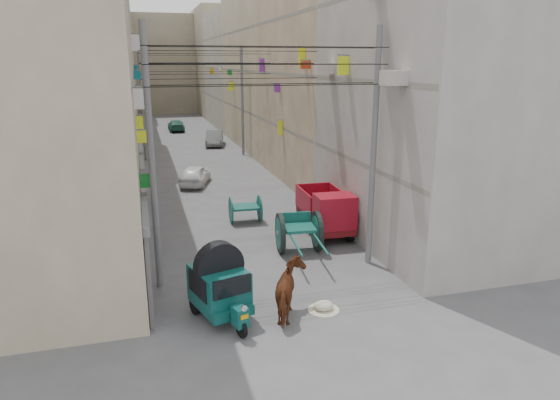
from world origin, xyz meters
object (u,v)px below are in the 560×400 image
object	(u,v)px
tonga_cart	(299,231)
feed_sack	(324,306)
distant_car_green	(176,126)
distant_car_grey	(215,138)
horse	(291,291)
distant_car_white	(195,175)
mini_truck	(328,214)
auto_rickshaw	(220,284)
second_cart	(245,208)

from	to	relation	value
tonga_cart	feed_sack	xyz separation A→B (m)	(-0.72, -4.58, -0.64)
feed_sack	distant_car_green	distance (m)	40.17
distant_car_green	feed_sack	bearing A→B (deg)	91.98
tonga_cart	distant_car_grey	xyz separation A→B (m)	(0.61, 25.38, -0.14)
horse	distant_car_white	bearing A→B (deg)	-68.35
feed_sack	distant_car_white	size ratio (longest dim) A/B	0.17
tonga_cart	mini_truck	xyz separation A→B (m)	(1.63, 1.29, 0.14)
horse	auto_rickshaw	bearing A→B (deg)	4.56
mini_truck	second_cart	size ratio (longest dim) A/B	2.53
distant_car_white	distant_car_grey	distance (m)	14.09
second_cart	distant_car_green	bearing A→B (deg)	93.29
feed_sack	mini_truck	bearing A→B (deg)	68.18
auto_rickshaw	distant_car_green	distance (m)	39.81
distant_car_white	distant_car_green	bearing A→B (deg)	-73.41
second_cart	distant_car_grey	xyz separation A→B (m)	(1.80, 21.37, 0.01)
auto_rickshaw	feed_sack	bearing A→B (deg)	-24.10
tonga_cart	horse	size ratio (longest dim) A/B	1.88
mini_truck	distant_car_white	bearing A→B (deg)	114.33
mini_truck	distant_car_grey	world-z (taller)	mini_truck
distant_car_white	tonga_cart	bearing A→B (deg)	120.68
distant_car_grey	mini_truck	bearing A→B (deg)	-77.02
second_cart	distant_car_white	size ratio (longest dim) A/B	0.41
auto_rickshaw	distant_car_grey	bearing A→B (deg)	65.33
distant_car_white	distant_car_green	xyz separation A→B (m)	(0.72, 23.92, -0.02)
mini_truck	distant_car_grey	bearing A→B (deg)	94.74
auto_rickshaw	second_cart	distance (m)	8.56
tonga_cart	distant_car_green	xyz separation A→B (m)	(-1.84, 35.57, -0.23)
tonga_cart	second_cart	xyz separation A→B (m)	(-1.20, 4.01, -0.15)
auto_rickshaw	tonga_cart	xyz separation A→B (m)	(3.62, 4.20, -0.21)
tonga_cart	distant_car_grey	bearing A→B (deg)	94.54
tonga_cart	mini_truck	bearing A→B (deg)	44.19
second_cart	feed_sack	size ratio (longest dim) A/B	2.45
auto_rickshaw	tonga_cart	size ratio (longest dim) A/B	0.72
horse	tonga_cart	bearing A→B (deg)	-91.54
distant_car_white	distant_car_green	distance (m)	23.93
auto_rickshaw	distant_car_green	xyz separation A→B (m)	(1.78, 39.76, -0.44)
mini_truck	feed_sack	size ratio (longest dim) A/B	6.19
auto_rickshaw	horse	world-z (taller)	auto_rickshaw
mini_truck	distant_car_green	world-z (taller)	mini_truck
feed_sack	distant_car_white	distance (m)	16.33
distant_car_green	distant_car_grey	bearing A→B (deg)	103.88
auto_rickshaw	distant_car_white	xyz separation A→B (m)	(1.06, 15.84, -0.41)
distant_car_green	mini_truck	bearing A→B (deg)	96.16
second_cart	tonga_cart	bearing A→B (deg)	-71.24
feed_sack	auto_rickshaw	bearing A→B (deg)	172.44
second_cart	distant_car_green	distance (m)	31.56
mini_truck	distant_car_grey	distance (m)	24.11
second_cart	auto_rickshaw	bearing A→B (deg)	-104.32
auto_rickshaw	mini_truck	world-z (taller)	mini_truck
distant_car_grey	horse	bearing A→B (deg)	-83.90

